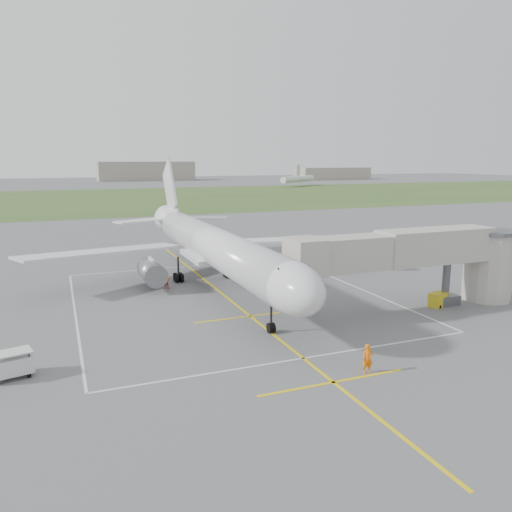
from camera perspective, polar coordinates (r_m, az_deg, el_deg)
name	(u,v)px	position (r m, az deg, el deg)	size (l,w,h in m)	color
ground	(216,289)	(52.37, -4.61, -3.75)	(700.00, 700.00, 0.00)	#5A5A5C
grass_strip	(103,199)	(179.55, -17.08, 6.25)	(700.00, 120.00, 0.02)	#385927
apron_markings	(234,303)	(47.04, -2.50, -5.43)	(28.20, 60.00, 0.01)	yellow
airliner	(213,246)	(52.14, -4.93, 1.12)	(38.93, 46.75, 13.52)	silver
jet_bridge	(428,256)	(47.19, 19.05, -0.05)	(23.40, 5.00, 7.20)	gray
gpu_unit	(438,300)	(48.86, 20.09, -4.71)	(1.99, 1.67, 1.28)	gold
baggage_cart	(11,365)	(34.83, -26.18, -11.09)	(2.68, 1.97, 1.68)	silver
ramp_worker_nose	(368,359)	(32.80, 12.65, -11.38)	(0.69, 0.45, 1.89)	orange
ramp_worker_wing	(166,280)	(53.11, -10.19, -2.75)	(0.82, 0.63, 1.68)	#FF4408
distant_hangars	(52,174)	(313.74, -22.28, 8.68)	(345.00, 49.00, 12.00)	gray
distant_aircraft	(128,182)	(224.36, -14.47, 8.15)	(191.71, 43.56, 8.85)	silver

